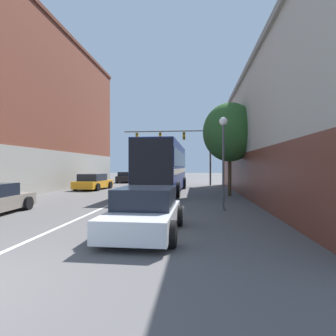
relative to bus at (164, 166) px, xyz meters
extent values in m
cube|color=silver|center=(-1.98, -2.32, -2.01)|extent=(0.14, 40.32, 0.01)
cube|color=brown|center=(-11.62, 1.36, 4.69)|extent=(6.27, 22.47, 13.41)
cube|color=#9E998E|center=(-8.53, 1.36, -0.42)|extent=(0.24, 22.02, 3.20)
cube|color=#542A1E|center=(-11.62, 1.36, 11.24)|extent=(6.52, 22.70, 0.30)
cube|color=#B7B2A3|center=(9.61, -2.65, 2.01)|extent=(8.19, 24.69, 8.05)
cube|color=brown|center=(5.57, -2.65, -0.61)|extent=(0.24, 24.20, 2.82)
cube|color=gray|center=(9.61, -2.65, 5.89)|extent=(8.51, 24.94, 0.30)
cube|color=navy|center=(0.00, 0.02, -0.10)|extent=(2.70, 11.09, 3.38)
cube|color=black|center=(0.00, 0.02, 0.50)|extent=(2.75, 10.87, 1.08)
cube|color=beige|center=(0.00, 0.02, -0.37)|extent=(2.74, 10.98, 0.34)
cube|color=black|center=(-0.09, -5.48, -0.10)|extent=(2.47, 0.10, 3.24)
cylinder|color=black|center=(-1.24, 3.47, -1.52)|extent=(0.32, 1.00, 1.00)
cylinder|color=black|center=(1.35, 3.42, -1.52)|extent=(0.32, 1.00, 1.00)
cylinder|color=black|center=(-1.35, -3.38, -1.52)|extent=(0.32, 1.00, 1.00)
cylinder|color=black|center=(1.24, -3.43, -1.52)|extent=(0.32, 1.00, 1.00)
cube|color=silver|center=(0.90, -12.28, -1.56)|extent=(1.81, 3.83, 0.56)
cube|color=black|center=(0.90, -12.05, -0.99)|extent=(1.65, 2.00, 0.59)
cylinder|color=black|center=(-0.01, -11.09, -1.69)|extent=(0.23, 0.66, 0.66)
cylinder|color=black|center=(1.83, -11.10, -1.69)|extent=(0.23, 0.66, 0.66)
cylinder|color=black|center=(-0.03, -13.45, -1.69)|extent=(0.23, 0.66, 0.66)
cylinder|color=black|center=(1.81, -13.47, -1.69)|extent=(0.23, 0.66, 0.66)
cube|color=orange|center=(-6.31, 1.82, -1.55)|extent=(2.16, 4.21, 0.59)
cube|color=black|center=(-6.32, 1.61, -0.97)|extent=(1.87, 2.25, 0.58)
cylinder|color=black|center=(-7.18, 3.15, -1.71)|extent=(0.26, 0.64, 0.62)
cylinder|color=black|center=(-5.25, 3.01, -1.71)|extent=(0.26, 0.64, 0.62)
cylinder|color=black|center=(-7.37, 0.62, -1.71)|extent=(0.26, 0.64, 0.62)
cylinder|color=black|center=(-5.43, 0.48, -1.71)|extent=(0.26, 0.64, 0.62)
cube|color=black|center=(-6.20, 11.93, -1.52)|extent=(1.71, 3.83, 0.65)
cube|color=black|center=(-6.20, 11.74, -0.95)|extent=(1.54, 2.00, 0.49)
cylinder|color=black|center=(-7.08, 13.09, -1.71)|extent=(0.23, 0.63, 0.62)
cylinder|color=black|center=(-5.37, 13.12, -1.71)|extent=(0.23, 0.63, 0.62)
cylinder|color=black|center=(-7.04, 10.73, -1.71)|extent=(0.23, 0.63, 0.62)
cylinder|color=black|center=(-5.33, 10.76, -1.71)|extent=(0.23, 0.63, 0.62)
cylinder|color=black|center=(-5.16, -8.67, -1.72)|extent=(0.26, 0.61, 0.60)
cylinder|color=#514C47|center=(3.89, 7.84, 0.99)|extent=(0.18, 0.18, 6.01)
cylinder|color=#514C47|center=(-0.69, 7.84, 3.69)|extent=(9.15, 0.12, 0.12)
cube|color=#9E8419|center=(1.14, 7.84, 3.17)|extent=(0.28, 0.24, 0.80)
sphere|color=black|center=(1.14, 7.69, 3.42)|extent=(0.18, 0.18, 0.18)
sphere|color=orange|center=(1.14, 7.69, 3.17)|extent=(0.18, 0.18, 0.18)
sphere|color=black|center=(1.14, 7.69, 2.92)|extent=(0.18, 0.18, 0.18)
cube|color=#9E8419|center=(-1.37, 7.84, 3.17)|extent=(0.28, 0.24, 0.80)
sphere|color=black|center=(-1.37, 7.69, 3.42)|extent=(0.18, 0.18, 0.18)
sphere|color=orange|center=(-1.37, 7.69, 3.17)|extent=(0.18, 0.18, 0.18)
sphere|color=black|center=(-1.37, 7.69, 2.92)|extent=(0.18, 0.18, 0.18)
cube|color=#9E8419|center=(-3.89, 7.84, 3.17)|extent=(0.28, 0.24, 0.80)
sphere|color=black|center=(-3.89, 7.69, 3.42)|extent=(0.18, 0.18, 0.18)
sphere|color=orange|center=(-3.89, 7.69, 3.17)|extent=(0.18, 0.18, 0.18)
sphere|color=black|center=(-3.89, 7.69, 2.92)|extent=(0.18, 0.18, 0.18)
cone|color=#47474C|center=(3.59, -7.95, -1.92)|extent=(0.26, 0.26, 0.20)
cylinder|color=#47474C|center=(3.59, -7.95, -0.10)|extent=(0.10, 0.10, 3.83)
sphere|color=white|center=(3.59, -7.95, 1.94)|extent=(0.37, 0.37, 0.37)
cylinder|color=#4C3823|center=(4.62, -2.00, -0.65)|extent=(0.22, 0.22, 2.73)
ellipsoid|color=#2D5B28|center=(4.62, -2.00, 2.22)|extent=(3.55, 3.20, 3.91)
camera|label=1|loc=(2.38, -19.72, -0.08)|focal=28.00mm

